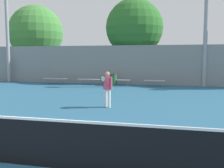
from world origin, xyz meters
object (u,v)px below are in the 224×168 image
at_px(bench_by_gate, 118,80).
at_px(tree_green_broad, 134,28).
at_px(tennis_net, 24,141).
at_px(bench_courtside_far, 55,79).
at_px(tennis_player, 107,87).
at_px(bench_adjacent_court, 154,81).
at_px(light_pole_center_back, 206,20).
at_px(trash_bin, 113,79).
at_px(bench_courtside_near, 89,80).
at_px(light_pole_near_left, 7,13).
at_px(tree_green_tall, 36,33).

distance_m(bench_by_gate, tree_green_broad, 5.69).
bearing_deg(bench_by_gate, tennis_net, -85.24).
bearing_deg(bench_courtside_far, tennis_player, -52.77).
xyz_separation_m(bench_adjacent_court, tree_green_broad, (-2.14, 3.35, 4.53)).
bearing_deg(bench_adjacent_court, tennis_net, -95.82).
distance_m(light_pole_center_back, trash_bin, 8.57).
bearing_deg(tennis_player, bench_courtside_near, 143.44).
distance_m(bench_adjacent_court, light_pole_center_back, 6.14).
xyz_separation_m(light_pole_near_left, tree_green_tall, (-0.12, 5.29, -1.26)).
xyz_separation_m(tennis_player, tree_green_broad, (-0.66, 12.53, 4.03)).
relative_size(bench_courtside_near, tree_green_tall, 0.25).
relative_size(bench_courtside_far, light_pole_center_back, 0.23).
bearing_deg(bench_courtside_far, tree_green_tall, 130.64).
height_order(bench_courtside_near, bench_adjacent_court, same).
distance_m(tennis_net, bench_courtside_far, 17.27).
xyz_separation_m(tennis_player, tree_green_tall, (-11.96, 14.99, 4.02)).
height_order(tennis_net, bench_courtside_far, tennis_net).
bearing_deg(bench_by_gate, light_pole_center_back, 8.40).
relative_size(light_pole_near_left, tree_green_broad, 1.49).
bearing_deg(tree_green_broad, bench_courtside_near, -134.60).
relative_size(bench_courtside_near, bench_adjacent_court, 1.19).
height_order(tennis_net, bench_courtside_near, tennis_net).
relative_size(bench_courtside_near, light_pole_near_left, 0.17).
height_order(bench_courtside_near, tree_green_tall, tree_green_tall).
bearing_deg(tree_green_broad, tennis_player, -87.00).
distance_m(bench_adjacent_court, trash_bin, 3.32).
xyz_separation_m(tennis_net, tree_green_tall, (-11.83, 21.67, 4.42)).
bearing_deg(bench_adjacent_court, bench_courtside_far, 180.00).
relative_size(light_pole_center_back, tree_green_tall, 1.17).
relative_size(tennis_net, bench_adjacent_court, 6.24).
bearing_deg(bench_courtside_near, light_pole_near_left, 176.17).
xyz_separation_m(bench_courtside_far, tree_green_broad, (6.31, 3.35, 4.53)).
height_order(bench_courtside_far, light_pole_center_back, light_pole_center_back).
bearing_deg(tennis_player, tree_green_broad, 123.07).
relative_size(bench_by_gate, tree_green_broad, 0.27).
xyz_separation_m(tennis_player, light_pole_near_left, (-11.84, 9.70, 5.28)).
height_order(trash_bin, tree_green_broad, tree_green_broad).
bearing_deg(tennis_net, bench_courtside_near, 103.57).
relative_size(tennis_player, bench_adjacent_court, 1.01).
relative_size(tree_green_tall, tree_green_broad, 1.05).
xyz_separation_m(bench_by_gate, tree_green_broad, (0.80, 3.35, 4.53)).
height_order(light_pole_near_left, trash_bin, light_pole_near_left).
xyz_separation_m(bench_courtside_near, light_pole_near_left, (-7.88, 0.53, 5.79)).
distance_m(trash_bin, tree_green_broad, 5.76).
bearing_deg(light_pole_near_left, light_pole_center_back, 1.56).
height_order(light_pole_center_back, tree_green_tall, light_pole_center_back).
bearing_deg(bench_courtside_far, light_pole_near_left, 173.82).
distance_m(bench_courtside_near, bench_courtside_far, 3.01).
bearing_deg(bench_by_gate, bench_courtside_far, -180.00).
xyz_separation_m(tennis_net, bench_courtside_far, (-6.84, 15.85, -0.10)).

